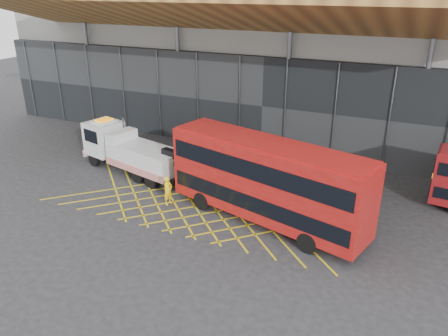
% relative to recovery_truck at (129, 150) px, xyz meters
% --- Properties ---
extents(ground_plane, '(120.00, 120.00, 0.00)m').
position_rel_recovery_truck_xyz_m(ground_plane, '(5.63, -3.05, -1.73)').
color(ground_plane, '#262628').
extents(road_markings, '(19.96, 7.16, 0.01)m').
position_rel_recovery_truck_xyz_m(road_markings, '(7.23, -3.05, -1.72)').
color(road_markings, yellow).
rests_on(road_markings, ground_plane).
extents(construction_building, '(55.00, 23.97, 18.00)m').
position_rel_recovery_truck_xyz_m(construction_building, '(7.55, 15.35, 7.25)').
color(construction_building, gray).
rests_on(construction_building, ground_plane).
extents(recovery_truck, '(10.75, 4.67, 3.75)m').
position_rel_recovery_truck_xyz_m(recovery_truck, '(0.00, 0.00, 0.00)').
color(recovery_truck, black).
rests_on(recovery_truck, ground_plane).
extents(bus_towed, '(12.88, 6.07, 5.12)m').
position_rel_recovery_truck_xyz_m(bus_towed, '(12.01, -2.93, 1.11)').
color(bus_towed, '#9E0F0C').
rests_on(bus_towed, ground_plane).
extents(worker, '(0.58, 0.77, 1.92)m').
position_rel_recovery_truck_xyz_m(worker, '(5.46, -3.42, -0.77)').
color(worker, yellow).
rests_on(worker, ground_plane).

